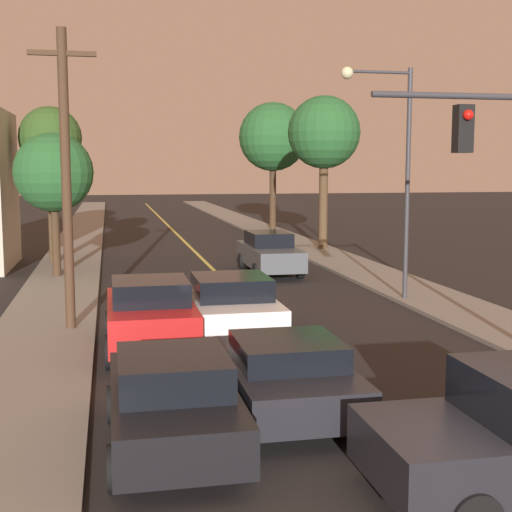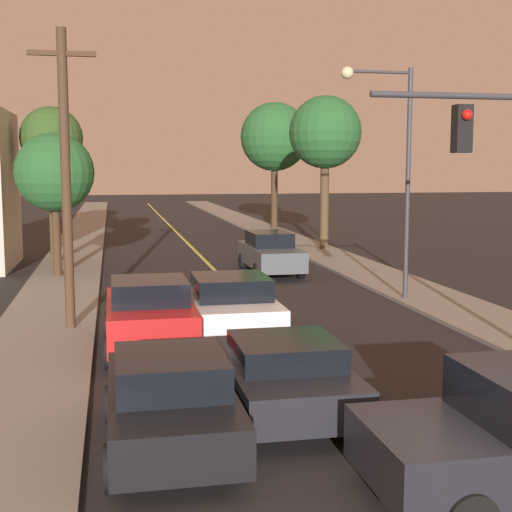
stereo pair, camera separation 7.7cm
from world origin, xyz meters
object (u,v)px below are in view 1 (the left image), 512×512
at_px(car_outer_lane_second, 150,314).
at_px(tree_right_near, 324,133).
at_px(tree_right_far, 273,137).
at_px(car_near_lane_second, 230,305).
at_px(car_near_lane_front, 285,374).
at_px(utility_pole_left, 66,175).
at_px(tree_left_far, 50,140).
at_px(car_far_oncoming, 269,253).
at_px(streetlamp_right, 391,150).
at_px(car_outer_lane_front, 173,400).
at_px(tree_left_near, 53,173).

xyz_separation_m(car_outer_lane_second, tree_right_near, (9.39, 17.70, 4.83)).
relative_size(car_outer_lane_second, tree_right_far, 0.49).
bearing_deg(car_near_lane_second, car_outer_lane_second, -156.00).
relative_size(car_near_lane_front, car_near_lane_second, 0.93).
xyz_separation_m(utility_pole_left, tree_left_far, (-1.31, 12.98, 1.27)).
distance_m(car_near_lane_second, car_outer_lane_second, 2.13).
bearing_deg(car_far_oncoming, streetlamp_right, 109.06).
xyz_separation_m(car_outer_lane_front, tree_right_near, (9.39, 23.29, 4.95)).
bearing_deg(car_outer_lane_second, tree_left_far, 101.65).
xyz_separation_m(car_outer_lane_second, car_far_oncoming, (5.18, 10.97, -0.04)).
height_order(utility_pole_left, tree_right_near, tree_right_near).
bearing_deg(streetlamp_right, tree_right_far, 85.09).
distance_m(car_outer_lane_second, streetlamp_right, 9.44).
bearing_deg(car_near_lane_second, tree_right_far, 75.05).
relative_size(car_near_lane_second, tree_left_far, 0.64).
bearing_deg(tree_left_near, car_near_lane_front, -73.32).
height_order(car_near_lane_second, tree_right_near, tree_right_near).
distance_m(car_far_oncoming, tree_left_near, 8.52).
xyz_separation_m(car_outer_lane_front, utility_pole_left, (-1.84, 7.91, 3.17)).
relative_size(car_near_lane_front, car_outer_lane_front, 0.95).
xyz_separation_m(car_near_lane_second, tree_right_near, (7.44, 16.83, 4.87)).
height_order(car_near_lane_front, tree_right_far, tree_right_far).
relative_size(car_near_lane_front, tree_right_near, 0.52).
height_order(car_far_oncoming, utility_pole_left, utility_pole_left).
distance_m(car_far_oncoming, tree_right_far, 19.60).
relative_size(car_far_oncoming, tree_right_near, 0.65).
height_order(car_near_lane_second, car_outer_lane_front, car_near_lane_second).
distance_m(car_far_oncoming, tree_right_near, 9.31).
bearing_deg(car_outer_lane_front, streetlamp_right, 53.63).
bearing_deg(car_outer_lane_front, utility_pole_left, 103.09).
distance_m(streetlamp_right, tree_left_near, 12.22).
xyz_separation_m(car_near_lane_second, tree_right_far, (7.61, 28.50, 5.16)).
bearing_deg(tree_right_far, tree_right_near, -90.83).
xyz_separation_m(streetlamp_right, tree_right_near, (1.97, 13.22, 1.10)).
distance_m(utility_pole_left, tree_right_near, 19.13).
height_order(car_outer_lane_front, tree_right_near, tree_right_near).
relative_size(utility_pole_left, tree_right_far, 0.90).
distance_m(utility_pole_left, tree_right_far, 29.42).
bearing_deg(utility_pole_left, tree_left_near, 96.00).
bearing_deg(streetlamp_right, utility_pole_left, -166.84).
xyz_separation_m(car_near_lane_front, tree_right_far, (7.61, 33.92, 5.27)).
bearing_deg(car_far_oncoming, car_outer_lane_front, 72.64).
bearing_deg(car_near_lane_second, tree_left_far, 109.47).
distance_m(car_outer_lane_front, tree_right_far, 36.61).
xyz_separation_m(utility_pole_left, tree_left_near, (-0.93, 8.87, -0.03)).
bearing_deg(utility_pole_left, tree_left_far, 95.78).
relative_size(tree_left_near, tree_right_far, 0.64).
height_order(tree_left_near, tree_right_far, tree_right_far).
bearing_deg(car_near_lane_front, car_outer_lane_front, -151.92).
relative_size(tree_left_far, tree_right_near, 0.88).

